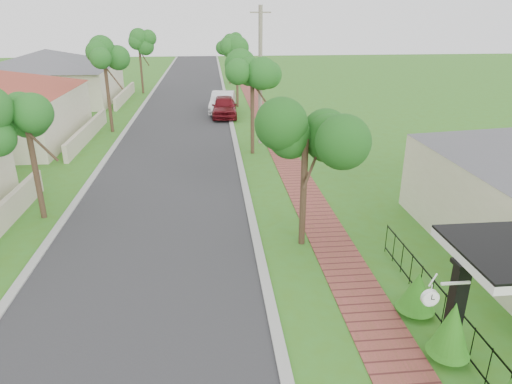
{
  "coord_description": "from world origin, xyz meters",
  "views": [
    {
      "loc": [
        -0.79,
        -9.13,
        7.52
      ],
      "look_at": [
        0.72,
        6.1,
        1.5
      ],
      "focal_mm": 32.0,
      "sensor_mm": 36.0,
      "label": 1
    }
  ],
  "objects_px": {
    "porch_post": "(454,315)",
    "near_tree": "(306,137)",
    "parked_car_red": "(224,107)",
    "parked_car_white": "(223,102)",
    "station_clock": "(432,296)",
    "utility_pole": "(260,77)"
  },
  "relations": [
    {
      "from": "porch_post",
      "to": "near_tree",
      "type": "bearing_deg",
      "value": 111.86
    },
    {
      "from": "parked_car_red",
      "to": "parked_car_white",
      "type": "distance_m",
      "value": 1.69
    },
    {
      "from": "parked_car_white",
      "to": "near_tree",
      "type": "xyz_separation_m",
      "value": [
        2.02,
        -22.85,
        3.0
      ]
    },
    {
      "from": "station_clock",
      "to": "parked_car_white",
      "type": "bearing_deg",
      "value": 96.94
    },
    {
      "from": "parked_car_red",
      "to": "near_tree",
      "type": "xyz_separation_m",
      "value": [
        1.96,
        -21.16,
        3.02
      ]
    },
    {
      "from": "parked_car_red",
      "to": "parked_car_white",
      "type": "height_order",
      "value": "parked_car_white"
    },
    {
      "from": "parked_car_red",
      "to": "parked_car_white",
      "type": "bearing_deg",
      "value": 94.01
    },
    {
      "from": "porch_post",
      "to": "utility_pole",
      "type": "height_order",
      "value": "utility_pole"
    },
    {
      "from": "porch_post",
      "to": "station_clock",
      "type": "xyz_separation_m",
      "value": [
        -0.83,
        -0.4,
        0.83
      ]
    },
    {
      "from": "utility_pole",
      "to": "station_clock",
      "type": "xyz_separation_m",
      "value": [
        1.55,
        -19.54,
        -2.08
      ]
    },
    {
      "from": "near_tree",
      "to": "station_clock",
      "type": "relative_size",
      "value": 4.7
    },
    {
      "from": "parked_car_white",
      "to": "station_clock",
      "type": "xyz_separation_m",
      "value": [
        3.54,
        -29.11,
        1.13
      ]
    },
    {
      "from": "porch_post",
      "to": "parked_car_white",
      "type": "xyz_separation_m",
      "value": [
        -4.37,
        28.71,
        -0.3
      ]
    },
    {
      "from": "parked_car_red",
      "to": "near_tree",
      "type": "relative_size",
      "value": 0.97
    },
    {
      "from": "near_tree",
      "to": "parked_car_white",
      "type": "bearing_deg",
      "value": 95.06
    },
    {
      "from": "parked_car_white",
      "to": "parked_car_red",
      "type": "bearing_deg",
      "value": -80.29
    },
    {
      "from": "near_tree",
      "to": "porch_post",
      "type": "bearing_deg",
      "value": -68.14
    },
    {
      "from": "porch_post",
      "to": "station_clock",
      "type": "relative_size",
      "value": 2.47
    },
    {
      "from": "parked_car_white",
      "to": "near_tree",
      "type": "bearing_deg",
      "value": -77.46
    },
    {
      "from": "parked_car_red",
      "to": "utility_pole",
      "type": "relative_size",
      "value": 0.58
    },
    {
      "from": "porch_post",
      "to": "parked_car_white",
      "type": "bearing_deg",
      "value": 98.66
    },
    {
      "from": "near_tree",
      "to": "utility_pole",
      "type": "bearing_deg",
      "value": 90.12
    }
  ]
}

